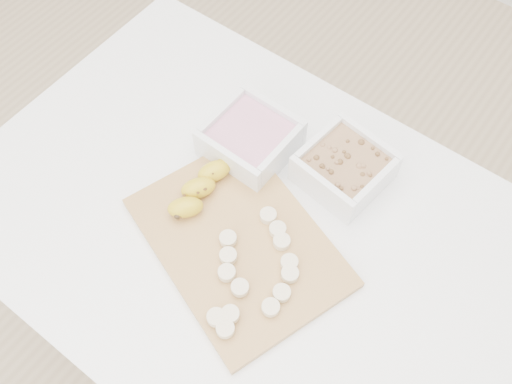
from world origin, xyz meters
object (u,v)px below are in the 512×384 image
Objects in this scene: table at (246,245)px; cutting_board at (238,242)px; banana at (216,179)px; bowl_granola at (345,167)px; bowl_yogurt at (250,138)px.

cutting_board reaches higher than table.
cutting_board is 0.12m from banana.
bowl_granola is 0.23m from cutting_board.
table is at bearing 111.62° from cutting_board.
bowl_yogurt is 0.42× the size of cutting_board.
bowl_granola is (0.09, 0.18, 0.13)m from table.
bowl_granola is (0.17, 0.05, -0.00)m from bowl_yogurt.
table is 6.36× the size of bowl_granola.
cutting_board is (-0.07, -0.22, -0.03)m from bowl_granola.
bowl_yogurt reaches higher than cutting_board.
table is 0.15m from banana.
banana is (-0.10, 0.06, 0.03)m from cutting_board.
table is 0.20m from bowl_yogurt.
cutting_board is 1.69× the size of banana.
banana reaches higher than cutting_board.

